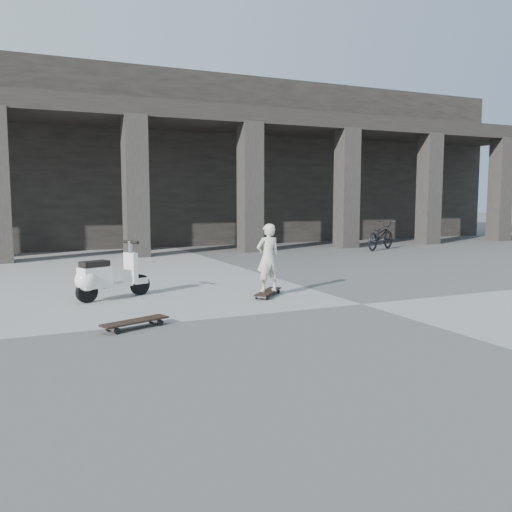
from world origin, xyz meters
name	(u,v)px	position (x,y,z in m)	size (l,w,h in m)	color
ground	(362,304)	(0.00, 0.00, 0.00)	(90.00, 90.00, 0.00)	#535350
colonnade	(153,163)	(0.00, 13.77, 3.03)	(28.00, 8.82, 6.00)	black
longboard	(268,292)	(-1.07, 1.24, 0.07)	(0.79, 0.82, 0.09)	black
skateboard_spare	(135,322)	(-3.64, -0.13, 0.08)	(0.94, 0.54, 0.11)	black
child	(268,258)	(-1.07, 1.24, 0.67)	(0.42, 0.28, 1.16)	beige
scooter	(101,278)	(-3.73, 2.02, 0.38)	(1.31, 0.72, 0.96)	black
bicycle	(380,236)	(5.89, 7.30, 0.46)	(0.62, 1.77, 0.93)	black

